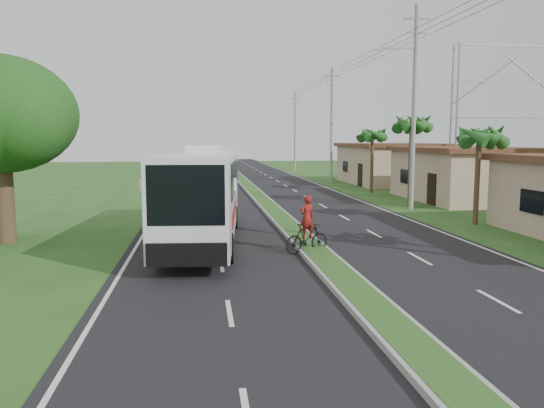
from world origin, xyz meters
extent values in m
plane|color=#264E1C|center=(0.00, 0.00, 0.00)|extent=(180.00, 180.00, 0.00)
cube|color=black|center=(0.00, 20.00, 0.01)|extent=(14.00, 160.00, 0.02)
cube|color=gray|center=(0.00, 20.00, 0.10)|extent=(1.20, 160.00, 0.17)
cube|color=#264E1C|center=(0.00, 20.00, 0.18)|extent=(0.95, 160.00, 0.02)
cube|color=silver|center=(-6.70, 20.00, 0.00)|extent=(0.12, 160.00, 0.01)
cube|color=silver|center=(6.70, 20.00, 0.00)|extent=(0.12, 160.00, 0.01)
cube|color=tan|center=(14.00, 22.00, 1.68)|extent=(7.00, 10.00, 3.35)
cube|color=#4E2F1B|center=(14.00, 22.00, 3.51)|extent=(7.60, 10.60, 0.32)
cube|color=tan|center=(14.00, 36.00, 1.75)|extent=(8.00, 11.00, 3.50)
cube|color=#4E2F1B|center=(14.00, 36.00, 3.66)|extent=(8.60, 11.60, 0.32)
cylinder|color=#473321|center=(9.40, 12.00, 2.30)|extent=(0.26, 0.26, 4.60)
cylinder|color=#473321|center=(8.80, 19.00, 2.70)|extent=(0.26, 0.26, 5.40)
cylinder|color=#473321|center=(9.30, 28.00, 2.40)|extent=(0.26, 0.26, 4.80)
cylinder|color=#473321|center=(-12.00, 10.00, 2.00)|extent=(0.70, 0.70, 4.00)
ellipsoid|color=#134816|center=(-12.00, 10.00, 5.20)|extent=(6.00, 6.00, 4.68)
sphere|color=#134816|center=(-10.80, 9.00, 4.90)|extent=(3.40, 3.40, 3.40)
cylinder|color=gray|center=(8.50, 18.00, 6.00)|extent=(0.28, 0.28, 12.00)
cube|color=gray|center=(8.50, 18.00, 11.20)|extent=(1.60, 0.12, 0.12)
cube|color=gray|center=(8.50, 18.00, 10.40)|extent=(1.20, 0.10, 0.10)
cube|color=gray|center=(7.30, 18.00, 9.50)|extent=(2.40, 0.10, 0.10)
cylinder|color=gray|center=(8.50, 38.00, 5.50)|extent=(0.28, 0.28, 11.00)
cube|color=gray|center=(8.50, 38.00, 10.20)|extent=(1.60, 0.12, 0.12)
cube|color=gray|center=(8.50, 38.00, 9.40)|extent=(1.20, 0.10, 0.10)
cylinder|color=gray|center=(8.50, 58.00, 5.25)|extent=(0.28, 0.28, 10.50)
cube|color=gray|center=(8.50, 58.00, 9.70)|extent=(1.60, 0.12, 0.12)
cube|color=gray|center=(8.50, 58.00, 8.90)|extent=(1.20, 0.10, 0.10)
cylinder|color=gray|center=(17.00, 29.50, 6.00)|extent=(0.18, 0.18, 12.00)
cylinder|color=gray|center=(17.00, 30.50, 6.00)|extent=(0.18, 0.18, 12.00)
cube|color=gray|center=(22.00, 30.00, 6.00)|extent=(10.00, 0.14, 0.14)
cube|color=gray|center=(22.00, 30.00, 9.00)|extent=(10.00, 0.14, 0.14)
cube|color=gray|center=(22.00, 30.00, 12.00)|extent=(10.00, 0.14, 0.14)
cube|color=white|center=(-4.05, 9.20, 2.07)|extent=(3.61, 12.42, 3.21)
cube|color=black|center=(-4.00, 9.81, 2.77)|extent=(3.45, 9.98, 1.29)
cube|color=black|center=(-4.58, 3.16, 2.58)|extent=(2.30, 0.34, 1.80)
cube|color=#A70D26|center=(-4.16, 7.98, 1.42)|extent=(3.06, 5.51, 0.56)
cube|color=yellow|center=(-4.02, 9.50, 1.17)|extent=(2.86, 3.28, 0.26)
cube|color=white|center=(-3.94, 10.42, 3.81)|extent=(1.64, 2.56, 0.29)
cylinder|color=black|center=(-5.54, 5.44, 0.53)|extent=(0.42, 1.09, 1.06)
cylinder|color=black|center=(-3.24, 5.24, 0.53)|extent=(0.42, 1.09, 1.06)
cylinder|color=black|center=(-4.91, 12.55, 0.53)|extent=(0.42, 1.09, 1.06)
cylinder|color=black|center=(-2.62, 12.35, 0.53)|extent=(0.42, 1.09, 1.06)
cube|color=silver|center=(-2.51, 54.30, 1.62)|extent=(3.10, 10.81, 2.97)
cube|color=black|center=(-2.54, 54.76, 2.51)|extent=(2.95, 8.04, 1.01)
cube|color=#D34C15|center=(-2.44, 53.38, 1.06)|extent=(2.74, 5.27, 0.32)
cylinder|color=black|center=(-3.20, 49.83, 0.45)|extent=(0.34, 0.91, 0.89)
cylinder|color=black|center=(-1.17, 49.98, 0.45)|extent=(0.34, 0.91, 0.89)
cylinder|color=black|center=(-3.82, 58.16, 0.45)|extent=(0.34, 0.91, 0.89)
cylinder|color=black|center=(-1.78, 58.31, 0.45)|extent=(0.34, 0.91, 0.89)
imported|color=black|center=(-0.26, 6.53, 0.55)|extent=(1.90, 1.16, 1.10)
imported|color=maroon|center=(-0.26, 6.53, 1.35)|extent=(0.69, 0.57, 1.61)
camera|label=1|loc=(-4.14, -12.52, 4.22)|focal=35.00mm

